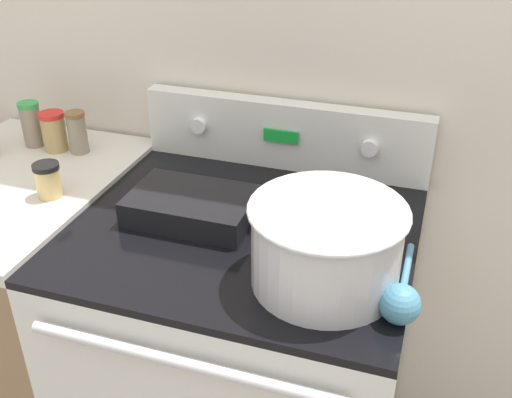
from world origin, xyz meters
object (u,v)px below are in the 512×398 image
mixing_bowl (326,241)px  spice_jar_black_cap (48,180)px  spice_jar_brown_cap (77,132)px  spice_jar_green_cap (32,124)px  ladle (401,301)px  spice_jar_red_cap (54,131)px  casserole_dish (192,205)px

mixing_bowl → spice_jar_black_cap: size_ratio=3.52×
spice_jar_brown_cap → spice_jar_green_cap: size_ratio=0.93×
ladle → spice_jar_green_cap: (-1.03, 0.39, 0.04)m
mixing_bowl → spice_jar_red_cap: mixing_bowl is taller
mixing_bowl → spice_jar_brown_cap: (-0.74, 0.34, -0.02)m
ladle → spice_jar_black_cap: (-0.82, 0.16, 0.02)m
casserole_dish → ladle: bearing=-22.0°
mixing_bowl → spice_jar_black_cap: 0.68m
spice_jar_brown_cap → spice_jar_red_cap: bearing=-174.4°
spice_jar_black_cap → spice_jar_red_cap: spice_jar_red_cap is taller
casserole_dish → spice_jar_red_cap: (-0.48, 0.19, 0.03)m
spice_jar_brown_cap → spice_jar_green_cap: bearing=179.4°
mixing_bowl → casserole_dish: (-0.33, 0.14, -0.06)m
casserole_dish → spice_jar_red_cap: size_ratio=2.58×
spice_jar_black_cap → spice_jar_brown_cap: spice_jar_brown_cap is taller
casserole_dish → spice_jar_brown_cap: spice_jar_brown_cap is taller
casserole_dish → spice_jar_green_cap: (-0.56, 0.20, 0.04)m
spice_jar_brown_cap → spice_jar_green_cap: spice_jar_green_cap is taller
ladle → spice_jar_green_cap: spice_jar_green_cap is taller
ladle → spice_jar_green_cap: 1.11m
mixing_bowl → spice_jar_green_cap: size_ratio=2.38×
ladle → spice_jar_black_cap: 0.84m
casserole_dish → ladle: size_ratio=1.03×
spice_jar_black_cap → mixing_bowl: bearing=-8.8°
spice_jar_brown_cap → spice_jar_red_cap: 0.07m
casserole_dish → spice_jar_black_cap: bearing=-174.7°
mixing_bowl → ladle: size_ratio=1.10×
casserole_dish → ladle: ladle is taller
spice_jar_red_cap → mixing_bowl: bearing=-22.1°
mixing_bowl → casserole_dish: size_ratio=1.06×
casserole_dish → ladle: (0.48, -0.19, -0.00)m
spice_jar_black_cap → spice_jar_brown_cap: 0.24m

